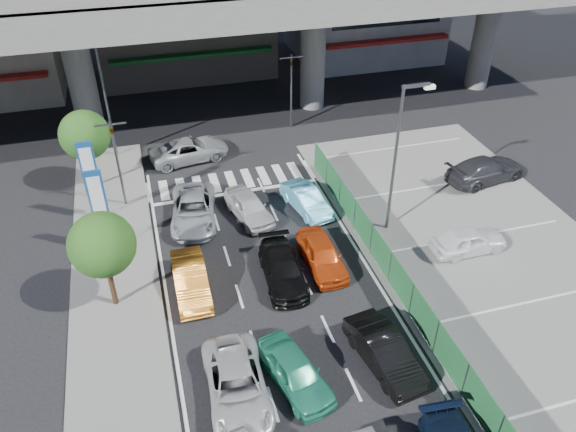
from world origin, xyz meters
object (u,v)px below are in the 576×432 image
object	(u,v)px
hatch_black_mid_right	(385,352)
taxi_orange_right	(322,255)
sedan_black_mid	(283,269)
sedan_white_front_mid	(249,207)
traffic_light_right	(291,73)
tree_near	(102,245)
sedan_white_mid_left	(237,385)
wagon_silver_front_left	(193,210)
taxi_orange_left	(191,280)
tree_far	(85,135)
traffic_cone	(372,241)
crossing_wagon_silver	(189,150)
parked_sedan_white	(469,240)
street_lamp_left	(106,85)
kei_truck_front_right	(306,200)
street_lamp_right	(400,148)
parked_sedan_dgrey	(485,170)
signboard_near	(98,201)
taxi_teal_mid	(295,372)
signboard_far	(89,171)
traffic_light_left	(114,143)

from	to	relation	value
hatch_black_mid_right	taxi_orange_right	world-z (taller)	same
sedan_black_mid	sedan_white_front_mid	bearing A→B (deg)	97.32
traffic_light_right	sedan_black_mid	size ratio (longest dim) A/B	1.18
tree_near	sedan_white_mid_left	world-z (taller)	tree_near
wagon_silver_front_left	taxi_orange_left	bearing A→B (deg)	-90.88
tree_far	traffic_cone	size ratio (longest dim) A/B	7.65
traffic_light_right	crossing_wagon_silver	distance (m)	8.64
tree_near	tree_far	world-z (taller)	same
parked_sedan_white	traffic_light_right	bearing A→B (deg)	15.13
hatch_black_mid_right	parked_sedan_white	distance (m)	8.79
street_lamp_left	sedan_white_front_mid	distance (m)	11.87
kei_truck_front_right	street_lamp_right	bearing A→B (deg)	-49.26
street_lamp_left	traffic_cone	distance (m)	18.40
street_lamp_left	street_lamp_right	bearing A→B (deg)	-41.63
hatch_black_mid_right	wagon_silver_front_left	distance (m)	13.22
taxi_orange_left	parked_sedan_white	bearing A→B (deg)	-3.48
parked_sedan_dgrey	parked_sedan_white	bearing A→B (deg)	131.95
street_lamp_right	tree_near	xyz separation A→B (m)	(-14.17, -2.00, -1.38)
sedan_white_front_mid	parked_sedan_dgrey	bearing A→B (deg)	-13.79
signboard_near	crossing_wagon_silver	bearing A→B (deg)	57.93
taxi_teal_mid	sedan_black_mid	bearing A→B (deg)	64.33
wagon_silver_front_left	crossing_wagon_silver	size ratio (longest dim) A/B	1.00
sedan_white_mid_left	signboard_far	bearing A→B (deg)	112.13
traffic_cone	signboard_near	bearing A→B (deg)	165.56
signboard_near	sedan_black_mid	bearing A→B (deg)	-29.54
taxi_teal_mid	sedan_white_front_mid	distance (m)	11.34
kei_truck_front_right	taxi_teal_mid	bearing A→B (deg)	-121.90
crossing_wagon_silver	traffic_cone	bearing A→B (deg)	-155.85
tree_near	taxi_orange_right	size ratio (longest dim) A/B	1.19
traffic_light_left	taxi_teal_mid	xyz separation A→B (m)	(5.67, -14.33, -3.26)
crossing_wagon_silver	street_lamp_left	bearing A→B (deg)	58.69
signboard_far	crossing_wagon_silver	size ratio (longest dim) A/B	0.94
traffic_light_left	street_lamp_right	world-z (taller)	street_lamp_right
signboard_far	traffic_cone	world-z (taller)	signboard_far
sedan_white_mid_left	crossing_wagon_silver	size ratio (longest dim) A/B	0.95
sedan_white_front_mid	parked_sedan_white	world-z (taller)	parked_sedan_white
sedan_black_mid	sedan_white_front_mid	xyz separation A→B (m)	(-0.39, 5.42, 0.03)
taxi_orange_left	taxi_orange_right	distance (m)	6.31
taxi_orange_left	parked_sedan_dgrey	xyz separation A→B (m)	(18.15, 4.85, 0.10)
street_lamp_right	signboard_far	xyz separation A→B (m)	(-14.77, 4.99, -1.71)
signboard_far	taxi_teal_mid	size ratio (longest dim) A/B	1.19
street_lamp_right	wagon_silver_front_left	size ratio (longest dim) A/B	1.61
traffic_light_right	street_lamp_right	size ratio (longest dim) A/B	0.65
tree_near	parked_sedan_dgrey	size ratio (longest dim) A/B	0.95
wagon_silver_front_left	taxi_teal_mid	bearing A→B (deg)	-71.12
sedan_white_front_mid	traffic_cone	bearing A→B (deg)	-51.53
tree_near	kei_truck_front_right	distance (m)	11.79
taxi_orange_right	kei_truck_front_right	world-z (taller)	taxi_orange_right
sedan_white_front_mid	parked_sedan_white	xyz separation A→B (m)	(9.81, -5.95, 0.04)
signboard_far	tree_far	xyz separation A→B (m)	(-0.20, 3.51, 0.32)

